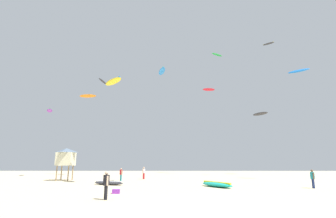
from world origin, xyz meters
TOP-DOWN VIEW (x-y plane):
  - ground_plane at (0.00, 0.00)m, footprint 120.00×120.00m
  - person_foreground at (-3.83, 3.40)m, footprint 0.40×0.52m
  - person_midground at (-3.47, 23.72)m, footprint 0.38×0.49m
  - person_left at (-6.03, 20.19)m, footprint 0.36×0.44m
  - person_right at (13.21, 10.76)m, footprint 0.37×0.55m
  - kite_grounded_near at (4.65, 11.85)m, footprint 3.08×4.20m
  - kite_grounded_mid at (-6.19, 14.21)m, footprint 3.59×2.24m
  - lifeguard_tower at (-13.52, 20.88)m, footprint 2.30×2.30m
  - cooler_box at (-3.83, 6.60)m, footprint 0.56×0.36m
  - kite_aloft_0 at (-0.76, 16.72)m, footprint 1.17×2.78m
  - kite_aloft_1 at (-21.29, 31.25)m, footprint 2.09×3.18m
  - kite_aloft_2 at (-6.67, 16.27)m, footprint 3.10×3.55m
  - kite_aloft_3 at (18.75, 31.01)m, footprint 1.97×1.72m
  - kite_aloft_4 at (19.06, 22.11)m, footprint 2.83×2.47m
  - kite_aloft_5 at (18.80, 38.24)m, footprint 2.80×3.76m
  - kite_aloft_6 at (-12.62, 33.36)m, footprint 1.34×3.63m
  - kite_aloft_7 at (8.39, 38.10)m, footprint 2.58×0.93m
  - kite_aloft_8 at (11.10, 41.45)m, footprint 3.12×2.57m
  - kite_aloft_9 at (-16.59, 37.19)m, footprint 3.59×1.35m

SIDE VIEW (x-z plane):
  - ground_plane at x=0.00m, z-range 0.00..0.00m
  - cooler_box at x=-3.83m, z-range 0.00..0.32m
  - kite_grounded_mid at x=-6.19m, z-range -0.01..0.41m
  - kite_grounded_near at x=4.65m, z-range -0.02..0.50m
  - person_left at x=-6.03m, z-range 0.13..1.72m
  - person_right at x=13.21m, z-range 0.14..1.79m
  - person_midground at x=-3.47m, z-range 0.14..1.82m
  - person_foreground at x=-3.83m, z-range 0.15..1.90m
  - lifeguard_tower at x=-13.52m, z-range 0.98..5.13m
  - kite_aloft_1 at x=-21.29m, z-range 11.19..11.57m
  - kite_aloft_2 at x=-6.67m, z-range 11.69..12.16m
  - kite_aloft_5 at x=18.80m, z-range 11.75..12.43m
  - kite_aloft_0 at x=-0.76m, z-range 13.18..13.63m
  - kite_aloft_4 at x=19.06m, z-range 15.03..15.77m
  - kite_aloft_9 at x=-16.59m, z-range 15.30..16.03m
  - kite_aloft_7 at x=8.39m, z-range 16.96..17.58m
  - kite_aloft_6 at x=-12.62m, z-range 17.13..17.96m
  - kite_aloft_3 at x=18.75m, z-range 23.97..24.23m
  - kite_aloft_8 at x=11.10m, z-range 26.30..26.77m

